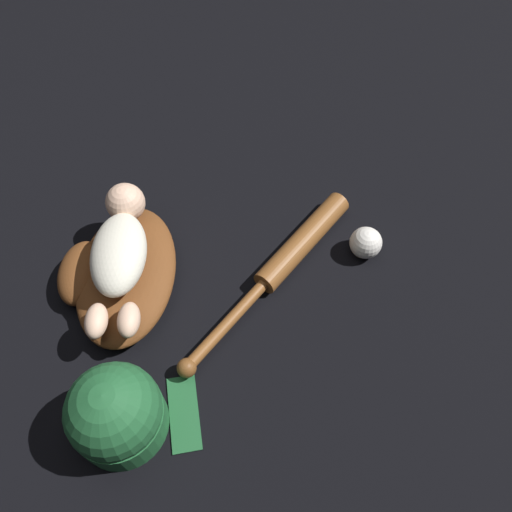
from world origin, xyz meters
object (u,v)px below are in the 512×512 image
baby_figure (120,248)px  baseball_cap (116,413)px  baseball (366,243)px  baseball_glove (119,273)px  baseball_bat (288,257)px

baby_figure → baseball_cap: 0.35m
baby_figure → baseball: size_ratio=4.84×
baby_figure → baseball: bearing=-84.6°
baby_figure → baseball_glove: bearing=132.2°
baseball → baseball_cap: (-0.40, 0.53, 0.04)m
baseball_glove → baseball_cap: size_ratio=1.54×
baseball_bat → baseball_cap: size_ratio=1.90×
baseball → baseball_cap: baseball_cap is taller
baby_figure → baseball_cap: baseball_cap is taller
baseball_glove → baby_figure: 0.08m
baseball_cap → baseball_glove: bearing=7.6°
baseball_bat → baseball_glove: bearing=95.7°
baseball_glove → baby_figure: (0.02, -0.02, 0.08)m
baseball_bat → baseball: bearing=-80.9°
baseball_bat → baseball_cap: 0.51m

